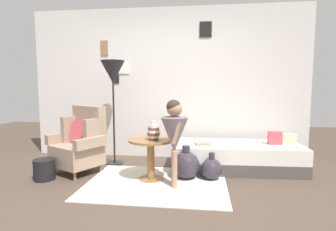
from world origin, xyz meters
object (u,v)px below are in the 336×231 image
Objects in this scene: vase_striped at (153,132)px; magazine_basket at (44,169)px; side_table at (151,151)px; armchair at (81,142)px; floor_lamp at (113,76)px; book_on_daybed at (203,144)px; demijohn_far at (212,169)px; daybed at (236,157)px; demijohn_near at (186,165)px; person_child at (174,132)px.

vase_striped reaches higher than magazine_basket.
armchair is at bearing 168.73° from side_table.
floor_lamp reaches higher than magazine_basket.
floor_lamp is (0.35, 0.46, 0.99)m from armchair.
side_table is 1.43m from floor_lamp.
side_table is at bearing -146.08° from book_on_daybed.
magazine_basket is (-0.35, -0.40, -0.30)m from armchair.
daybed is at bearing 52.72° from demijohn_far.
side_table reaches higher than demijohn_far.
demijohn_near is 1.92m from magazine_basket.
demijohn_far is (0.47, 0.32, -0.55)m from person_child.
armchair reaches higher than demijohn_far.
book_on_daybed is at bearing 7.98° from armchair.
vase_striped is 1.18× the size of book_on_daybed.
floor_lamp reaches higher than armchair.
magazine_basket is (-1.77, 0.04, -0.56)m from person_child.
vase_striped reaches higher than demijohn_far.
armchair is 1.58m from demijohn_near.
daybed is at bearing 16.69° from magazine_basket.
magazine_basket is at bearing -172.73° from demijohn_far.
person_child is at bearing -16.87° from armchair.
floor_lamp is 3.61× the size of demijohn_near.
armchair is at bearing 166.62° from vase_striped.
daybed is 1.29m from person_child.
side_table is at bearing -172.53° from demijohn_far.
floor_lamp is at bearing 137.11° from side_table.
side_table is 0.27m from vase_striped.
demijohn_near is (-0.23, -0.36, -0.22)m from book_on_daybed.
book_on_daybed is (0.65, 0.52, -0.25)m from vase_striped.
armchair reaches higher than daybed.
daybed is 0.57m from book_on_daybed.
side_table is at bearing -42.89° from floor_lamp.
demijohn_far is at bearing -127.28° from daybed.
armchair is 1.93m from demijohn_far.
person_child reaches higher than book_on_daybed.
demijohn_near is (0.42, 0.16, -0.47)m from vase_striped.
vase_striped is 0.34m from person_child.
floor_lamp is at bearing 171.47° from book_on_daybed.
vase_striped is at bearing -150.06° from daybed.
side_table is (-1.20, -0.61, 0.20)m from daybed.
floor_lamp is 1.81m from demijohn_near.
book_on_daybed is (-0.50, -0.14, 0.22)m from daybed.
demijohn_near reaches higher than book_on_daybed.
armchair reaches higher than magazine_basket.
daybed is 1.75× the size of person_child.
person_child is 2.39× the size of demijohn_near.
armchair is 0.50× the size of daybed.
demijohn_far is at bearing -3.30° from armchair.
demijohn_near is at bearing -179.40° from demijohn_far.
floor_lamp reaches higher than demijohn_near.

